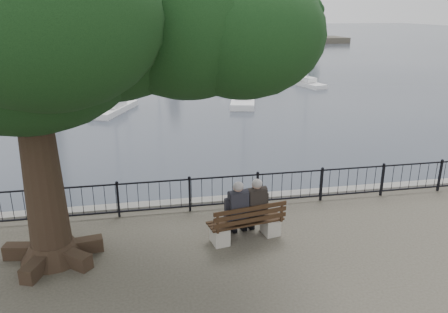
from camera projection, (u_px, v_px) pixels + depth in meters
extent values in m
cube|color=gray|center=(221.00, 216.00, 13.45)|extent=(200.00, 0.40, 1.20)
plane|color=#262E3A|center=(148.00, 38.00, 106.71)|extent=(260.00, 260.00, 0.00)
cube|color=black|center=(224.00, 177.00, 12.51)|extent=(22.00, 0.04, 0.04)
cube|color=black|center=(224.00, 203.00, 12.77)|extent=(22.00, 0.04, 0.04)
cube|color=#9B9588|center=(220.00, 235.00, 10.82)|extent=(0.46, 0.54, 0.44)
cube|color=#9B9588|center=(270.00, 226.00, 11.30)|extent=(0.46, 0.54, 0.44)
cube|color=black|center=(246.00, 221.00, 10.98)|extent=(2.00, 0.88, 0.04)
cube|color=black|center=(251.00, 214.00, 10.62)|extent=(1.91, 0.39, 0.43)
cube|color=black|center=(236.00, 218.00, 10.86)|extent=(0.44, 0.39, 0.26)
cube|color=black|center=(238.00, 205.00, 10.63)|extent=(0.51, 0.34, 0.64)
sphere|color=tan|center=(238.00, 187.00, 10.52)|extent=(0.25, 0.25, 0.25)
ellipsoid|color=gray|center=(238.00, 186.00, 10.48)|extent=(0.26, 0.26, 0.22)
cube|color=black|center=(232.00, 226.00, 11.25)|extent=(0.42, 0.53, 0.48)
cube|color=black|center=(255.00, 215.00, 11.03)|extent=(0.44, 0.39, 0.26)
cube|color=black|center=(257.00, 202.00, 10.80)|extent=(0.51, 0.34, 0.64)
sphere|color=tan|center=(257.00, 184.00, 10.69)|extent=(0.25, 0.25, 0.25)
ellipsoid|color=gray|center=(257.00, 183.00, 10.66)|extent=(0.26, 0.26, 0.22)
cube|color=black|center=(249.00, 223.00, 11.42)|extent=(0.42, 0.53, 0.48)
cone|color=black|center=(53.00, 249.00, 10.19)|extent=(1.48, 1.48, 0.43)
cone|color=black|center=(39.00, 152.00, 9.43)|extent=(0.96, 0.96, 5.21)
ellipsoid|color=black|center=(23.00, 36.00, 8.65)|extent=(5.04, 5.04, 3.93)
ellipsoid|color=black|center=(108.00, 17.00, 9.15)|extent=(4.52, 4.52, 3.52)
ellipsoid|color=black|center=(188.00, 26.00, 9.26)|extent=(4.00, 4.00, 3.12)
ellipsoid|color=black|center=(243.00, 34.00, 9.19)|extent=(3.47, 3.47, 2.71)
ellipsoid|color=black|center=(47.00, 19.00, 7.30)|extent=(4.00, 4.00, 3.12)
ellipsoid|color=black|center=(140.00, 0.00, 9.97)|extent=(3.82, 3.82, 2.98)
cube|color=gray|center=(32.00, 51.00, 65.19)|extent=(10.59, 10.59, 1.40)
cube|color=gray|center=(172.00, 57.00, 57.53)|extent=(5.52, 5.52, 1.40)
cube|color=#9B9588|center=(172.00, 39.00, 56.78)|extent=(2.02, 2.39, 3.68)
cube|color=gray|center=(171.00, 23.00, 56.14)|extent=(2.39, 2.75, 0.30)
cube|color=#9B9588|center=(171.00, 16.00, 56.14)|extent=(1.20, 2.02, 1.29)
cube|color=#9B9588|center=(171.00, 11.00, 55.08)|extent=(1.38, 0.92, 1.47)
sphere|color=#9B9588|center=(171.00, 2.00, 54.42)|extent=(1.56, 1.56, 1.56)
cube|color=white|center=(22.00, 117.00, 27.63)|extent=(1.97, 5.07, 0.55)
cube|color=white|center=(21.00, 109.00, 27.47)|extent=(1.24, 2.12, 0.41)
cylinder|color=silver|center=(9.00, 39.00, 25.84)|extent=(0.11, 0.11, 8.99)
cube|color=white|center=(115.00, 110.00, 29.32)|extent=(3.11, 5.02, 0.54)
cube|color=white|center=(114.00, 103.00, 29.16)|extent=(1.67, 2.21, 0.41)
cylinder|color=silver|center=(107.00, 27.00, 27.33)|extent=(0.11, 0.11, 10.22)
cube|color=white|center=(243.00, 101.00, 32.19)|extent=(3.06, 6.07, 0.65)
cube|color=white|center=(243.00, 95.00, 32.03)|extent=(1.76, 2.61, 0.49)
cylinder|color=silver|center=(246.00, 14.00, 29.91)|extent=(0.13, 0.13, 11.72)
cube|color=white|center=(306.00, 85.00, 39.42)|extent=(2.32, 4.77, 0.51)
cube|color=white|center=(307.00, 79.00, 39.26)|extent=(1.35, 2.04, 0.38)
cylinder|color=silver|center=(310.00, 34.00, 37.78)|extent=(0.10, 0.10, 8.20)
cube|color=white|center=(158.00, 81.00, 41.31)|extent=(2.51, 5.50, 0.59)
cube|color=white|center=(158.00, 76.00, 41.15)|extent=(1.49, 2.34, 0.44)
cylinder|color=silver|center=(155.00, 27.00, 39.45)|extent=(0.12, 0.12, 9.31)
cube|color=white|center=(250.00, 70.00, 48.94)|extent=(3.14, 6.42, 0.69)
cube|color=white|center=(250.00, 65.00, 48.78)|extent=(1.83, 2.75, 0.52)
cylinder|color=silver|center=(252.00, 11.00, 46.62)|extent=(0.14, 0.14, 11.93)
cube|color=white|center=(125.00, 72.00, 47.31)|extent=(2.45, 5.02, 0.54)
cube|color=white|center=(125.00, 67.00, 47.15)|extent=(1.42, 2.15, 0.40)
cylinder|color=silver|center=(121.00, 14.00, 45.14)|extent=(0.11, 0.11, 11.43)
cube|color=#403D34|center=(274.00, 40.00, 89.53)|extent=(30.00, 8.00, 1.20)
cylinder|color=black|center=(253.00, 28.00, 85.99)|extent=(0.70, 0.70, 4.00)
ellipsoid|color=black|center=(253.00, 7.00, 84.71)|extent=(5.20, 5.20, 4.16)
cylinder|color=black|center=(279.00, 28.00, 88.90)|extent=(0.70, 0.70, 4.00)
ellipsoid|color=black|center=(280.00, 7.00, 87.63)|extent=(5.20, 5.20, 4.16)
cylinder|color=black|center=(308.00, 28.00, 89.03)|extent=(0.70, 0.70, 4.00)
ellipsoid|color=black|center=(310.00, 7.00, 87.75)|extent=(5.20, 5.20, 4.16)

